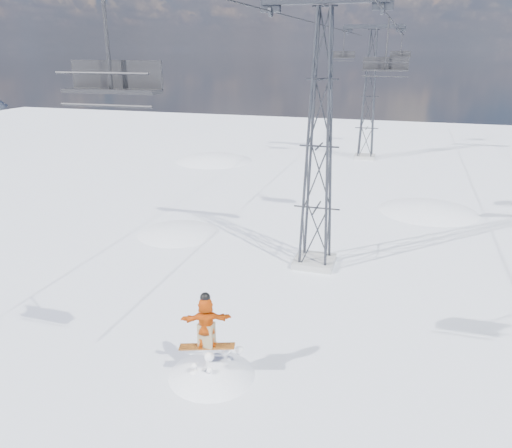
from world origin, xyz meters
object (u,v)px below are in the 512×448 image
Objects in this scene: lift_tower_far at (369,97)px; lift_chair_near at (113,79)px; snowboarder_jump at (213,419)px; lift_tower_near at (319,147)px.

lift_tower_far is 37.15m from lift_chair_near.
snowboarder_jump is at bearing -92.45° from lift_tower_far.
lift_tower_far is 1.66× the size of snowboarder_jump.
lift_tower_near is 11.65m from snowboarder_jump.
lift_chair_near is at bearing -104.72° from snowboarder_jump.
lift_tower_near is at bearing -90.00° from lift_tower_far.
lift_tower_far is 34.88m from snowboarder_jump.
lift_tower_near reaches higher than lift_chair_near.
lift_chair_near is (-2.20, -11.93, 3.35)m from lift_tower_near.
lift_chair_near is at bearing -93.41° from lift_tower_far.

